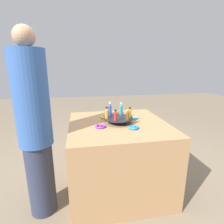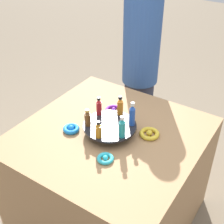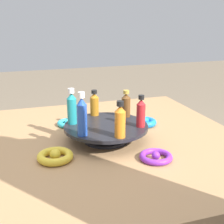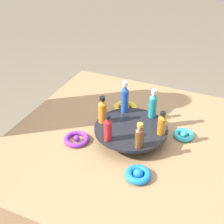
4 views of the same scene
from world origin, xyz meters
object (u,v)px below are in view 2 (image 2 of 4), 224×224
Objects in this scene: display_stand at (110,127)px; bottle_blue at (132,115)px; ribbon_bow_purple at (114,110)px; ribbon_bow_teal at (105,158)px; person_figure at (140,64)px; bottle_brown at (88,118)px; ribbon_bow_blue at (71,129)px; bottle_amber at (98,130)px; bottle_orange at (120,106)px; bottle_red at (99,107)px; ribbon_bow_gold at (149,134)px; bottle_teal at (122,128)px.

display_stand is 0.15m from bottle_blue.
ribbon_bow_teal reaches higher than ribbon_bow_purple.
bottle_blue is 0.09× the size of person_figure.
bottle_brown is 0.14m from ribbon_bow_blue.
bottle_amber is at bearing -95.34° from ribbon_bow_blue.
bottle_red is at bearing 124.45° from bottle_orange.
bottle_blue is at bearing -122.12° from ribbon_bow_purple.
person_figure is (0.77, 0.23, 0.03)m from display_stand.
bottle_red is 1.10× the size of bottle_brown.
bottle_blue is at bearing 0.39° from ribbon_bow_teal.
ribbon_bow_purple is (0.27, 0.00, -0.10)m from bottle_brown.
display_stand is 2.50× the size of bottle_orange.
ribbon_bow_gold is 0.79m from person_figure.
bottle_teal is 0.35m from ribbon_bow_purple.
bottle_amber is (-0.18, -0.12, -0.01)m from bottle_red.
bottle_orange is (0.12, 0.01, 0.07)m from display_stand.
bottle_teal is 1.14× the size of bottle_red.
bottle_teal is 0.89m from person_figure.
ribbon_bow_teal is (-0.40, -0.21, 0.00)m from ribbon_bow_purple.
bottle_brown is at bearing -179.61° from ribbon_bow_purple.
bottle_teal is at bearing -3.05° from ribbon_bow_teal.
ribbon_bow_teal is (-0.15, 0.01, -0.11)m from bottle_teal.
ribbon_bow_gold is 0.32m from ribbon_bow_teal.
bottle_amber is at bearing 140.15° from ribbon_bow_gold.
ribbon_bow_teal is (-0.13, -0.21, -0.10)m from bottle_brown.
ribbon_bow_gold is (0.10, -0.20, -0.03)m from display_stand.
ribbon_bow_gold is 1.20× the size of ribbon_bow_blue.
bottle_brown reaches higher than ribbon_bow_teal.
bottle_orange is 1.15× the size of ribbon_bow_purple.
person_figure is at bearing 32.74° from ribbon_bow_gold.
ribbon_bow_gold is at bearing -70.80° from bottle_blue.
bottle_red is (-0.02, 0.22, -0.01)m from bottle_blue.
display_stand is 3.17× the size of ribbon_bow_blue.
ribbon_bow_teal is 1.03m from person_figure.
ribbon_bow_teal is at bearing -107.47° from ribbon_bow_blue.
bottle_brown is at bearing -8.03° from person_figure.
bottle_blue is 0.25m from bottle_brown.
bottle_blue reaches higher than bottle_teal.
bottle_blue reaches higher than ribbon_bow_gold.
ribbon_bow_gold is at bearing -17.47° from ribbon_bow_teal.
display_stand is at bearing -115.55° from bottle_red.
display_stand is at bearing -175.55° from bottle_orange.
bottle_teal is 0.90× the size of bottle_blue.
display_stand is 0.23m from ribbon_bow_purple.
bottle_teal reaches higher than bottle_brown.
bottle_orange reaches higher than bottle_brown.
bottle_red is 0.22m from bottle_amber.
bottle_red is (0.05, 0.11, 0.07)m from display_stand.
person_figure reaches higher than bottle_brown.
ribbon_bow_blue is at bearing 119.99° from bottle_blue.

